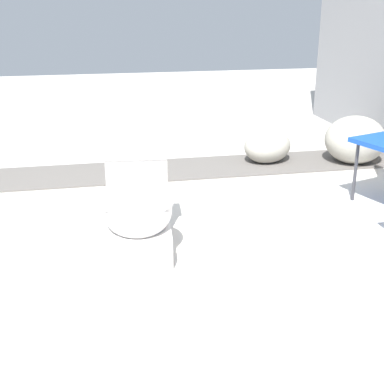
% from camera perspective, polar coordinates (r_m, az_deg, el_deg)
% --- Properties ---
extents(ground_plane, '(14.00, 14.00, 0.00)m').
position_cam_1_polar(ground_plane, '(3.10, -5.51, -4.84)').
color(ground_plane, beige).
extents(gravel_strip, '(0.56, 8.00, 0.01)m').
position_cam_1_polar(gravel_strip, '(4.29, -0.59, 2.51)').
color(gravel_strip, '#605B56').
rests_on(gravel_strip, ground).
extents(toilet, '(0.66, 0.43, 0.52)m').
position_cam_1_polar(toilet, '(2.91, -5.80, -1.89)').
color(toilet, white).
rests_on(toilet, ground).
extents(boulder_near, '(0.61, 0.62, 0.39)m').
position_cam_1_polar(boulder_near, '(4.62, 17.00, 5.36)').
color(boulder_near, '#ADA899').
rests_on(boulder_near, ground).
extents(boulder_far, '(0.49, 0.53, 0.28)m').
position_cam_1_polar(boulder_far, '(4.49, 8.05, 4.88)').
color(boulder_far, '#ADA899').
rests_on(boulder_far, ground).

